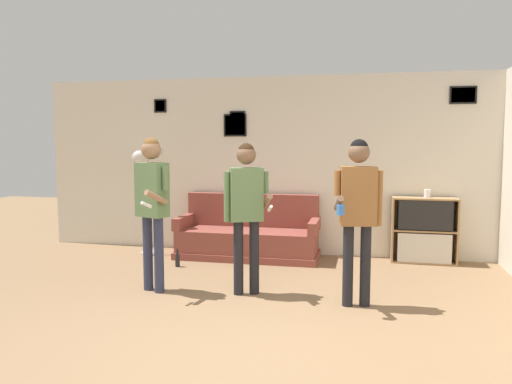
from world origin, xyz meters
TOP-DOWN VIEW (x-y plane):
  - ground_plane at (0.00, 0.00)m, footprint 20.00×20.00m
  - wall_back at (-0.00, 3.82)m, footprint 8.18×0.08m
  - couch at (-0.65, 3.40)m, footprint 2.09×0.80m
  - bookshelf at (1.86, 3.60)m, footprint 0.89×0.30m
  - floor_lamp at (-2.18, 3.27)m, footprint 0.49×0.28m
  - person_player_foreground_left at (-1.32, 1.50)m, footprint 0.47×0.58m
  - person_player_foreground_center at (-0.25, 1.61)m, footprint 0.58×0.41m
  - person_watcher_holding_cup at (0.97, 1.46)m, footprint 0.49×0.49m
  - bottle_on_floor at (-1.47, 2.62)m, footprint 0.06×0.06m
  - drinking_cup at (1.89, 3.60)m, footprint 0.09×0.09m

SIDE VIEW (x-z plane):
  - ground_plane at x=0.00m, z-range 0.00..0.00m
  - bottle_on_floor at x=-1.47m, z-range -0.03..0.22m
  - couch at x=-0.65m, z-range -0.16..0.76m
  - bookshelf at x=1.86m, z-range 0.00..0.93m
  - drinking_cup at x=1.89m, z-range 0.93..1.05m
  - person_player_foreground_center at x=-0.25m, z-range 0.20..1.90m
  - person_watcher_holding_cup at x=0.97m, z-range 0.21..1.95m
  - person_player_foreground_left at x=-1.32m, z-range 0.21..1.97m
  - floor_lamp at x=-2.18m, z-range 0.49..2.17m
  - wall_back at x=0.00m, z-range 0.01..2.71m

